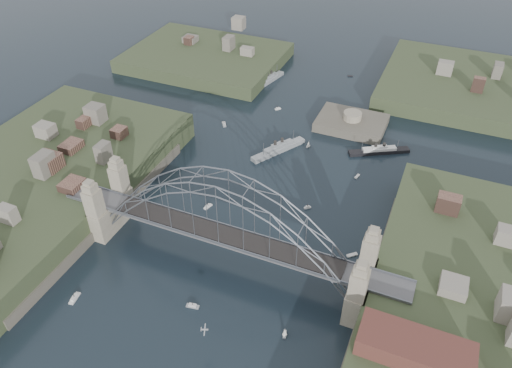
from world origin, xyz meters
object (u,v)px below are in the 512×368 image
object	(u,v)px
bridge	(224,222)
wharf_shed	(415,349)
naval_cruiser_near	(278,149)
fort_island	(351,128)
naval_cruiser_far	(269,80)
ocean_liner	(379,151)

from	to	relation	value
bridge	wharf_shed	xyz separation A→B (m)	(44.00, -14.00, -2.32)
naval_cruiser_near	fort_island	bearing A→B (deg)	53.33
naval_cruiser_far	fort_island	bearing A→B (deg)	-28.16
fort_island	ocean_liner	distance (m)	16.32
naval_cruiser_far	wharf_shed	bearing A→B (deg)	-56.39
bridge	naval_cruiser_far	world-z (taller)	bridge
ocean_liner	naval_cruiser_far	bearing A→B (deg)	147.33
fort_island	ocean_liner	size ratio (longest dim) A/B	1.25
naval_cruiser_far	naval_cruiser_near	bearing A→B (deg)	-64.81
wharf_shed	ocean_liner	distance (m)	75.98
wharf_shed	ocean_liner	world-z (taller)	wharf_shed
fort_island	ocean_liner	bearing A→B (deg)	-44.37
bridge	fort_island	bearing A→B (deg)	80.27
ocean_liner	bridge	bearing A→B (deg)	-111.97
ocean_liner	fort_island	bearing A→B (deg)	135.63
bridge	naval_cruiser_near	distance (m)	48.84
wharf_shed	naval_cruiser_near	world-z (taller)	wharf_shed
bridge	fort_island	world-z (taller)	bridge
fort_island	naval_cruiser_near	size ratio (longest dim) A/B	1.22
bridge	wharf_shed	world-z (taller)	bridge
bridge	wharf_shed	distance (m)	46.23
bridge	naval_cruiser_near	xyz separation A→B (m)	(-4.95, 47.23, -11.42)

